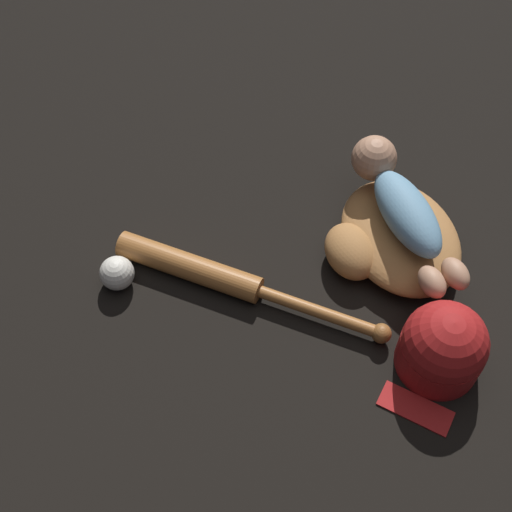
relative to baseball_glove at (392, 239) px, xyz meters
name	(u,v)px	position (x,y,z in m)	size (l,w,h in m)	color
ground_plane	(370,247)	(0.01, 0.04, -0.04)	(6.00, 6.00, 0.00)	black
baseball_glove	(392,239)	(0.00, 0.00, 0.00)	(0.35, 0.33, 0.08)	#A8703D
baby_figure	(401,202)	(0.03, -0.01, 0.08)	(0.39, 0.19, 0.10)	#6693B2
baseball_bat	(216,276)	(-0.05, 0.37, -0.01)	(0.31, 0.53, 0.06)	#9E602D
baseball	(117,273)	(-0.02, 0.57, -0.01)	(0.07, 0.07, 0.07)	silver
baseball_cap	(443,348)	(-0.27, -0.03, 0.03)	(0.23, 0.21, 0.16)	maroon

